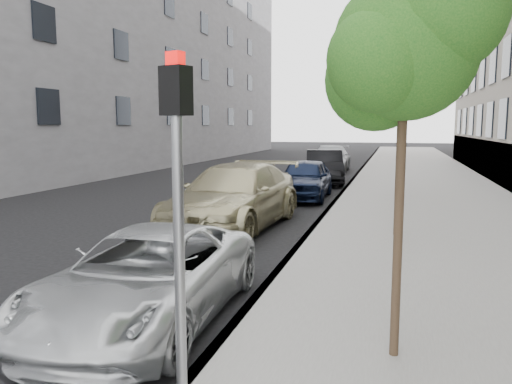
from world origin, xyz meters
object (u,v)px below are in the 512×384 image
at_px(minivan, 148,277).
at_px(suv, 234,197).
at_px(signal_pole, 178,191).
at_px(tree_mid, 403,65).
at_px(sedan_blue, 305,179).
at_px(tree_near, 408,47).
at_px(tree_far, 400,96).
at_px(sedan_black, 324,167).
at_px(sedan_rear, 330,159).

relative_size(minivan, suv, 0.79).
xyz_separation_m(signal_pole, suv, (-2.25, 8.41, -1.29)).
relative_size(tree_mid, sedan_blue, 1.09).
height_order(tree_near, tree_mid, tree_mid).
height_order(signal_pole, sedan_blue, signal_pole).
xyz_separation_m(tree_far, sedan_black, (-3.33, 4.93, -2.97)).
bearing_deg(tree_near, sedan_rear, 98.97).
relative_size(sedan_blue, sedan_rear, 0.83).
bearing_deg(sedan_black, sedan_blue, -99.79).
distance_m(sedan_black, sedan_rear, 6.32).
bearing_deg(minivan, suv, 95.95).
bearing_deg(signal_pole, tree_far, 99.41).
height_order(tree_far, sedan_black, tree_far).
height_order(tree_near, sedan_blue, tree_near).
xyz_separation_m(signal_pole, sedan_blue, (-1.40, 14.31, -1.39)).
bearing_deg(sedan_black, tree_mid, -83.56).
height_order(tree_far, sedan_rear, tree_far).
bearing_deg(suv, minivan, -78.45).
bearing_deg(sedan_black, suv, -104.17).
distance_m(tree_near, tree_mid, 6.52).
bearing_deg(sedan_blue, signal_pole, -85.86).
relative_size(tree_mid, sedan_black, 1.00).
bearing_deg(minivan, sedan_blue, 88.42).
height_order(signal_pole, minivan, signal_pole).
bearing_deg(minivan, sedan_black, 88.42).
distance_m(suv, sedan_blue, 5.96).
bearing_deg(sedan_rear, minivan, -90.00).
distance_m(signal_pole, sedan_blue, 14.45).
relative_size(signal_pole, minivan, 0.70).
distance_m(tree_near, suv, 8.47).
relative_size(minivan, sedan_black, 0.96).
bearing_deg(minivan, sedan_rear, 89.61).
xyz_separation_m(suv, sedan_rear, (0.35, 17.37, -0.08)).
distance_m(tree_near, minivan, 4.42).
xyz_separation_m(tree_far, sedan_blue, (-3.33, -0.23, -3.01)).
height_order(tree_mid, sedan_rear, tree_mid).
height_order(suv, sedan_black, suv).
bearing_deg(sedan_rear, suv, -92.36).
relative_size(tree_near, tree_far, 0.96).
xyz_separation_m(tree_far, sedan_rear, (-3.82, 11.23, -2.99)).
height_order(tree_mid, sedan_black, tree_mid).
xyz_separation_m(signal_pole, minivan, (-1.40, 2.00, -1.50)).
bearing_deg(signal_pole, tree_mid, 93.49).
distance_m(tree_mid, signal_pole, 8.50).
bearing_deg(signal_pole, minivan, 141.97).
distance_m(tree_mid, minivan, 7.71).
xyz_separation_m(sedan_black, sedan_rear, (-0.50, 6.30, -0.02)).
distance_m(suv, sedan_rear, 17.37).
xyz_separation_m(tree_mid, tree_far, (0.00, 6.50, -0.31)).
height_order(minivan, sedan_rear, sedan_rear).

